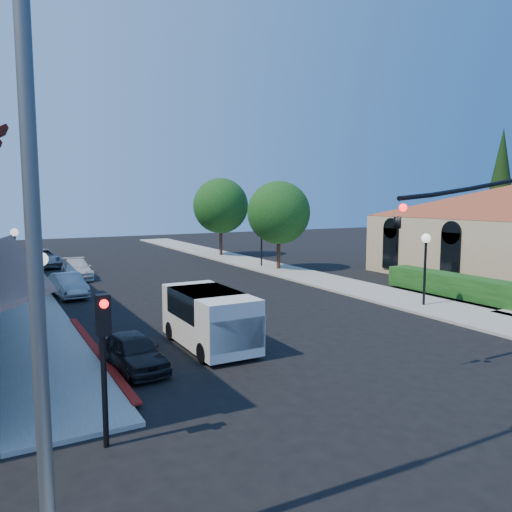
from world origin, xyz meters
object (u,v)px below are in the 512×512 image
lamppost_left_near (42,279)px  parked_car_a (133,351)px  street_tree_b (221,206)px  parked_car_b (68,285)px  lamppost_right_near (426,251)px  street_tree_a (279,213)px  cobra_streetlight (61,198)px  conifer_far (501,185)px  secondary_signal (104,342)px  lamppost_right_far (261,231)px  parked_car_d (42,258)px  parked_car_c (77,269)px  lamppost_left_far (15,243)px  white_van (210,315)px

lamppost_left_near → parked_car_a: lamppost_left_near is taller
street_tree_b → parked_car_b: (-15.00, -13.00, -3.92)m
street_tree_b → lamppost_right_near: size_ratio=1.97×
street_tree_a → cobra_streetlight: bearing=-126.8°
conifer_far → parked_car_b: (-34.20, 1.00, -5.73)m
conifer_far → lamppost_right_near: size_ratio=3.08×
street_tree_a → secondary_signal: bearing=-129.2°
street_tree_b → lamppost_right_far: size_ratio=1.97×
cobra_streetlight → lamppost_right_far: 31.53m
lamppost_left_near → parked_car_b: (2.30, 11.00, -2.11)m
lamppost_right_far → parked_car_d: bearing=151.4°
parked_car_c → parked_car_d: (-1.40, 7.00, 0.06)m
street_tree_b → lamppost_left_far: 20.06m
lamppost_right_far → parked_car_c: (-13.30, 1.00, -2.11)m
lamppost_left_near → lamppost_left_far: same height
lamppost_right_near → parked_car_c: size_ratio=0.83×
conifer_far → parked_car_b: 34.69m
secondary_signal → street_tree_a: bearing=50.8°
conifer_far → secondary_signal: (-36.00, -16.59, -4.04)m
lamppost_right_far → parked_car_c: size_ratio=0.83×
secondary_signal → street_tree_b: bearing=61.2°
white_van → lamppost_left_far: bearing=109.4°
lamppost_left_near → lamppost_right_near: bearing=0.0°
lamppost_left_near → parked_car_d: bearing=84.5°
cobra_streetlight → lamppost_left_far: (0.65, 24.00, -2.53)m
lamppost_left_far → cobra_streetlight: bearing=-91.5°
street_tree_a → parked_car_b: 15.71m
lamppost_left_near → lamppost_left_far: bearing=90.0°
lamppost_left_far → parked_car_a: (2.30, -16.00, -2.17)m
street_tree_a → parked_car_d: 18.37m
street_tree_b → secondary_signal: (-16.80, -30.59, -2.23)m
lamppost_left_near → parked_car_d: lamppost_left_near is taller
lamppost_left_near → white_van: bearing=-11.1°
white_van → conifer_far: bearing=19.5°
lamppost_right_far → parked_car_d: size_ratio=0.72×
lamppost_left_far → street_tree_b: bearing=30.0°
street_tree_b → lamppost_right_near: (-0.30, -24.00, -1.81)m
white_van → lamppost_left_near: bearing=168.9°
lamppost_left_far → lamppost_right_far: same height
street_tree_a → lamppost_right_near: bearing=-91.2°
lamppost_right_far → white_van: 20.73m
street_tree_b → parked_car_c: street_tree_b is taller
secondary_signal → lamppost_right_near: 17.77m
secondary_signal → parked_car_d: 30.69m
parked_car_b → white_van: bearing=-81.7°
lamppost_right_near → lamppost_right_far: 16.00m
street_tree_a → white_van: 19.48m
lamppost_left_near → street_tree_a: bearing=39.0°
lamppost_left_near → parked_car_c: size_ratio=0.83×
parked_car_a → parked_car_b: 13.00m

